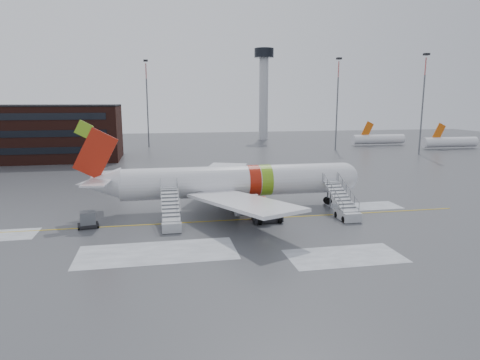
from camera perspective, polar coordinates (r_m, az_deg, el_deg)
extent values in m
plane|color=#494C4F|center=(49.10, -3.96, -5.19)|extent=(260.00, 260.00, 0.00)
cylinder|color=white|center=(52.76, -0.41, -0.14)|extent=(28.00, 3.80, 3.80)
sphere|color=white|center=(56.98, 13.56, 0.37)|extent=(3.80, 3.80, 3.80)
cube|color=black|center=(57.33, 14.53, 0.90)|extent=(1.09, 1.60, 0.97)
cone|color=white|center=(52.30, -18.37, -0.51)|extent=(5.20, 3.72, 3.72)
cube|color=#AC1D0D|center=(51.78, -18.71, 3.35)|extent=(5.27, 0.30, 6.09)
cube|color=#76AA1B|center=(51.68, -20.11, 6.37)|extent=(2.16, 0.26, 2.16)
cube|color=white|center=(54.70, -17.87, 0.69)|extent=(3.07, 4.85, 0.18)
cube|color=white|center=(49.62, -18.55, -0.33)|extent=(3.07, 4.85, 0.18)
cube|color=white|center=(60.96, -2.81, 0.75)|extent=(10.72, 15.97, 1.13)
cube|color=white|center=(44.54, 0.33, -2.96)|extent=(10.72, 15.97, 1.13)
cylinder|color=white|center=(58.25, -0.87, -1.06)|extent=(3.40, 2.10, 2.10)
cylinder|color=white|center=(48.30, 1.31, -3.53)|extent=(3.40, 2.10, 2.10)
cylinder|color=#595B60|center=(56.70, 11.61, -2.28)|extent=(0.20, 0.20, 1.80)
cylinder|color=black|center=(56.80, 11.59, -2.72)|extent=(0.90, 0.56, 0.90)
cylinder|color=black|center=(55.63, -1.37, -2.79)|extent=(0.90, 0.56, 0.90)
cylinder|color=black|center=(51.04, -0.47, -4.02)|extent=(0.90, 0.56, 0.90)
cube|color=#B0B3B7|center=(50.07, 14.14, -4.53)|extent=(2.00, 3.20, 1.00)
cube|color=#B0B3B7|center=(51.52, 13.24, -2.14)|extent=(1.90, 5.87, 2.52)
cube|color=#B0B3B7|center=(54.25, 11.88, -0.18)|extent=(1.90, 1.40, 0.15)
cylinder|color=#595B60|center=(54.23, 11.97, -2.02)|extent=(0.16, 0.16, 3.40)
cylinder|color=black|center=(48.88, 13.67, -5.12)|extent=(0.25, 0.70, 0.70)
cylinder|color=black|center=(51.37, 14.58, -4.39)|extent=(0.25, 0.70, 0.70)
cube|color=#A6A9AD|center=(45.51, -9.15, -5.86)|extent=(2.00, 3.20, 1.00)
cube|color=#A6A9AD|center=(47.10, -9.30, -3.19)|extent=(1.90, 5.87, 2.52)
cube|color=#A6A9AD|center=(50.06, -9.46, -0.99)|extent=(1.90, 1.40, 0.15)
cylinder|color=#595B60|center=(50.04, -9.39, -2.99)|extent=(0.16, 0.16, 3.40)
cylinder|color=black|center=(44.59, -10.26, -6.52)|extent=(0.25, 0.70, 0.70)
cylinder|color=black|center=(46.56, -8.07, -5.71)|extent=(0.25, 0.70, 0.70)
cube|color=black|center=(47.71, 3.67, -5.02)|extent=(3.31, 1.94, 0.80)
cube|color=silver|center=(47.32, 3.02, -4.14)|extent=(1.71, 1.71, 1.03)
cube|color=black|center=(47.22, 3.03, -3.67)|extent=(1.47, 1.58, 0.17)
cylinder|color=black|center=(46.67, 2.65, -5.51)|extent=(0.40, 0.82, 0.80)
cylinder|color=black|center=(47.39, 5.29, -5.29)|extent=(0.40, 0.82, 0.80)
cylinder|color=black|center=(48.13, 2.06, -5.00)|extent=(0.40, 0.82, 0.80)
cylinder|color=black|center=(48.83, 4.64, -4.80)|extent=(0.40, 0.82, 0.80)
cube|color=black|center=(48.47, -19.59, -5.71)|extent=(2.35, 1.89, 0.33)
cube|color=slate|center=(48.27, -19.64, -4.84)|extent=(1.77, 1.69, 1.43)
cylinder|color=black|center=(48.02, -20.83, -6.07)|extent=(0.22, 0.31, 0.29)
cylinder|color=black|center=(49.00, -18.36, -5.58)|extent=(0.22, 0.31, 0.29)
cylinder|color=#B2B5BA|center=(146.32, 3.16, 10.90)|extent=(3.00, 3.00, 28.00)
cylinder|color=black|center=(147.09, 3.22, 16.55)|extent=(6.40, 6.40, 3.00)
cylinder|color=#595B60|center=(118.94, 12.77, 8.59)|extent=(0.36, 0.36, 19.20)
cylinder|color=#CC7272|center=(119.13, 13.01, 14.13)|extent=(0.32, 0.32, 4.32)
cube|color=black|center=(119.35, 13.07, 15.51)|extent=(1.20, 1.20, 0.50)
cylinder|color=#595B60|center=(124.98, -12.21, 8.70)|extent=(0.36, 0.36, 19.20)
cylinder|color=#CC7272|center=(125.16, -12.42, 13.97)|extent=(0.32, 0.32, 4.32)
cube|color=black|center=(125.37, -12.48, 15.28)|extent=(1.20, 1.20, 0.50)
cylinder|color=#595B60|center=(114.35, 23.07, 7.93)|extent=(0.36, 0.36, 19.20)
cylinder|color=#CC7272|center=(114.55, 23.50, 13.68)|extent=(0.32, 0.32, 4.32)
cube|color=black|center=(114.78, 23.61, 15.11)|extent=(1.20, 1.20, 0.50)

